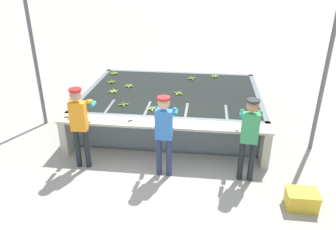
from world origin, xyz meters
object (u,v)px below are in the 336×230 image
object	(u,v)px
banana_bunch_floating_4	(214,76)
support_post_left	(36,65)
banana_bunch_ledge_0	(70,117)
support_post_right	(323,82)
banana_bunch_floating_1	(191,78)
banana_bunch_floating_3	(129,86)
banana_bunch_floating_8	(178,93)
banana_bunch_floating_0	(111,82)
crate	(302,199)
worker_0	(79,120)
knife_0	(133,120)
banana_bunch_floating_5	(152,109)
banana_bunch_floating_7	(123,104)
worker_1	(164,129)
banana_bunch_floating_6	(114,73)
worker_2	(250,132)
banana_bunch_floating_2	(113,91)

from	to	relation	value
banana_bunch_floating_4	support_post_left	bearing A→B (deg)	-156.44
banana_bunch_ledge_0	support_post_right	distance (m)	5.48
banana_bunch_floating_1	banana_bunch_floating_3	xyz separation A→B (m)	(-1.66, -0.86, -0.00)
banana_bunch_floating_3	banana_bunch_floating_4	world-z (taller)	same
banana_bunch_floating_8	support_post_right	xyz separation A→B (m)	(3.16, -0.90, 0.73)
banana_bunch_floating_0	banana_bunch_floating_8	bearing A→B (deg)	-18.77
banana_bunch_floating_8	crate	world-z (taller)	banana_bunch_floating_8
banana_bunch_floating_4	support_post_right	bearing A→B (deg)	-47.59
banana_bunch_floating_3	support_post_left	distance (m)	2.39
worker_0	knife_0	size ratio (longest dim) A/B	6.10
banana_bunch_floating_5	support_post_right	distance (m)	3.75
banana_bunch_floating_4	banana_bunch_floating_7	xyz separation A→B (m)	(-2.16, -2.44, 0.00)
banana_bunch_floating_1	worker_1	bearing A→B (deg)	-95.10
support_post_right	banana_bunch_floating_4	bearing A→B (deg)	132.41
support_post_right	banana_bunch_floating_3	bearing A→B (deg)	164.04
banana_bunch_floating_1	worker_0	bearing A→B (deg)	-120.16
banana_bunch_floating_6	knife_0	world-z (taller)	banana_bunch_floating_6
knife_0	banana_bunch_floating_4	bearing A→B (deg)	61.59
banana_bunch_floating_8	knife_0	size ratio (longest dim) A/B	0.94
banana_bunch_floating_5	banana_bunch_ledge_0	world-z (taller)	banana_bunch_ledge_0
worker_0	banana_bunch_floating_1	world-z (taller)	worker_0
banana_bunch_ledge_0	crate	distance (m)	4.89
banana_bunch_floating_5	crate	size ratio (longest dim) A/B	0.50
banana_bunch_floating_6	banana_bunch_floating_7	world-z (taller)	same
banana_bunch_floating_0	banana_bunch_floating_1	distance (m)	2.30
banana_bunch_floating_8	banana_bunch_floating_4	bearing A→B (deg)	58.88
worker_2	banana_bunch_floating_1	size ratio (longest dim) A/B	6.53
banana_bunch_floating_1	banana_bunch_floating_2	size ratio (longest dim) A/B	0.92
banana_bunch_floating_0	knife_0	size ratio (longest dim) A/B	0.98
banana_bunch_floating_3	knife_0	world-z (taller)	banana_bunch_floating_3
crate	support_post_left	world-z (taller)	support_post_left
crate	support_post_right	world-z (taller)	support_post_right
banana_bunch_floating_4	banana_bunch_floating_7	world-z (taller)	same
worker_1	banana_bunch_floating_2	size ratio (longest dim) A/B	5.98
worker_2	banana_bunch_floating_3	xyz separation A→B (m)	(-2.94, 2.71, -0.17)
banana_bunch_floating_6	support_post_right	world-z (taller)	support_post_right
worker_0	banana_bunch_floating_3	distance (m)	2.67
worker_2	crate	distance (m)	1.46
crate	banana_bunch_floating_1	bearing A→B (deg)	116.81
banana_bunch_floating_5	banana_bunch_floating_7	xyz separation A→B (m)	(-0.72, 0.16, 0.00)
worker_0	banana_bunch_ledge_0	bearing A→B (deg)	129.90
banana_bunch_floating_1	banana_bunch_floating_8	xyz separation A→B (m)	(-0.26, -1.26, 0.00)
banana_bunch_floating_4	crate	world-z (taller)	banana_bunch_floating_4
banana_bunch_floating_1	support_post_left	size ratio (longest dim) A/B	0.08
banana_bunch_floating_4	support_post_left	world-z (taller)	support_post_left
crate	support_post_right	xyz separation A→B (m)	(0.72, 2.15, 1.44)
banana_bunch_floating_7	support_post_right	xyz separation A→B (m)	(4.39, -0.01, 0.73)
banana_bunch_floating_6	banana_bunch_floating_7	xyz separation A→B (m)	(0.88, -2.37, 0.00)
banana_bunch_floating_2	banana_bunch_floating_4	world-z (taller)	same
worker_2	banana_bunch_floating_7	world-z (taller)	worker_2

